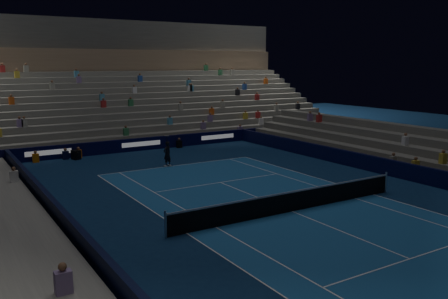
% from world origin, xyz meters
% --- Properties ---
extents(ground, '(90.00, 90.00, 0.00)m').
position_xyz_m(ground, '(0.00, 0.00, 0.00)').
color(ground, '#0C2449').
rests_on(ground, ground).
extents(court_surface, '(10.97, 23.77, 0.01)m').
position_xyz_m(court_surface, '(0.00, 0.00, 0.01)').
color(court_surface, '#1A5292').
rests_on(court_surface, ground).
extents(sponsor_barrier_far, '(44.00, 0.25, 1.00)m').
position_xyz_m(sponsor_barrier_far, '(0.00, 18.50, 0.50)').
color(sponsor_barrier_far, black).
rests_on(sponsor_barrier_far, ground).
extents(sponsor_barrier_east, '(0.25, 37.00, 1.00)m').
position_xyz_m(sponsor_barrier_east, '(9.70, 0.00, 0.50)').
color(sponsor_barrier_east, black).
rests_on(sponsor_barrier_east, ground).
extents(sponsor_barrier_west, '(0.25, 37.00, 1.00)m').
position_xyz_m(sponsor_barrier_west, '(-9.70, 0.00, 0.50)').
color(sponsor_barrier_west, black).
rests_on(sponsor_barrier_west, ground).
extents(grandstand_main, '(44.00, 15.20, 11.20)m').
position_xyz_m(grandstand_main, '(0.00, 27.90, 3.38)').
color(grandstand_main, slate).
rests_on(grandstand_main, ground).
extents(tennis_net, '(12.90, 0.10, 1.10)m').
position_xyz_m(tennis_net, '(0.00, 0.00, 0.50)').
color(tennis_net, '#B2B2B7').
rests_on(tennis_net, ground).
extents(tennis_player, '(0.73, 0.61, 1.70)m').
position_xyz_m(tennis_player, '(-0.74, 11.99, 0.85)').
color(tennis_player, black).
rests_on(tennis_player, ground).
extents(broadcast_camera, '(0.62, 1.02, 0.67)m').
position_xyz_m(broadcast_camera, '(-5.28, 17.60, 0.34)').
color(broadcast_camera, black).
rests_on(broadcast_camera, ground).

